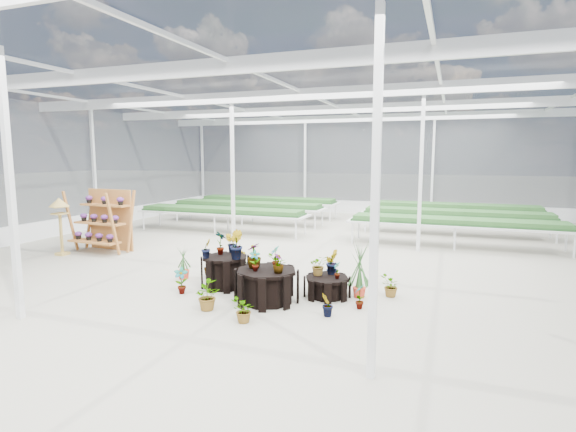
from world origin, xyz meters
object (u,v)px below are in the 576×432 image
(plinth_low, at_px, (327,287))
(shelf_rack, at_px, (101,221))
(bird_table, at_px, (61,227))
(plinth_tall, at_px, (225,272))
(plinth_mid, at_px, (267,286))

(plinth_low, distance_m, shelf_rack, 7.48)
(plinth_low, relative_size, bird_table, 0.55)
(shelf_rack, height_order, bird_table, shelf_rack)
(plinth_tall, xyz_separation_m, shelf_rack, (-5.03, 1.91, 0.56))
(plinth_tall, xyz_separation_m, plinth_mid, (1.20, -0.60, -0.02))
(plinth_tall, height_order, plinth_low, plinth_tall)
(plinth_mid, xyz_separation_m, plinth_low, (1.00, 0.70, -0.11))
(plinth_low, distance_m, bird_table, 8.05)
(plinth_mid, bearing_deg, shelf_rack, 158.09)
(plinth_low, relative_size, shelf_rack, 0.50)
(plinth_low, bearing_deg, plinth_mid, -145.01)
(plinth_mid, xyz_separation_m, bird_table, (-6.96, 1.77, 0.49))
(bird_table, bearing_deg, plinth_tall, -33.35)
(shelf_rack, xyz_separation_m, bird_table, (-0.73, -0.74, -0.09))
(plinth_tall, xyz_separation_m, bird_table, (-5.76, 1.17, 0.47))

